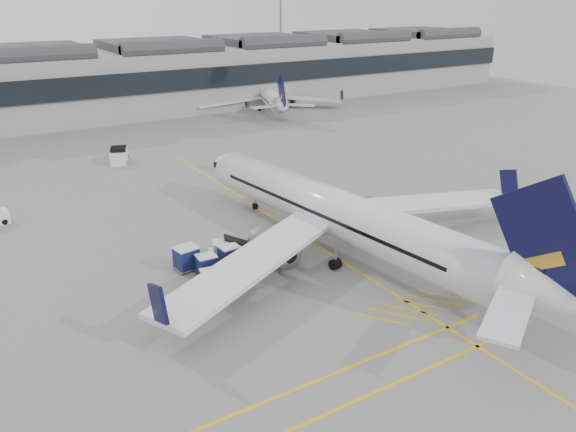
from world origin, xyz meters
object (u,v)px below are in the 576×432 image
airliner_main (344,216)px  pushback_tug (228,279)px  belt_loader (232,252)px  baggage_cart_a (214,283)px  ramp_agent_b (234,266)px  ramp_agent_a (267,237)px

airliner_main → pushback_tug: airliner_main is taller
belt_loader → baggage_cart_a: size_ratio=2.32×
belt_loader → baggage_cart_a: 6.28m
ramp_agent_b → pushback_tug: (-1.11, -1.08, -0.40)m
airliner_main → baggage_cart_a: airliner_main is taller
airliner_main → ramp_agent_b: 10.11m
ramp_agent_a → pushback_tug: ramp_agent_a is taller
airliner_main → ramp_agent_a: airliner_main is taller
airliner_main → pushback_tug: 11.26m
baggage_cart_a → ramp_agent_a: (7.45, 5.39, -0.21)m
airliner_main → ramp_agent_a: size_ratio=23.74×
belt_loader → pushback_tug: bearing=-98.3°
airliner_main → ramp_agent_a: (-4.92, 4.23, -2.38)m
baggage_cart_a → airliner_main: bearing=16.3°
baggage_cart_a → ramp_agent_a: 9.20m
ramp_agent_a → ramp_agent_b: (-4.91, -3.50, 0.10)m
ramp_agent_a → pushback_tug: (-6.02, -4.59, -0.30)m
baggage_cart_a → belt_loader: bearing=63.0°
baggage_cart_a → ramp_agent_b: size_ratio=1.12×
belt_loader → ramp_agent_a: (3.60, 0.46, 0.29)m
ramp_agent_a → ramp_agent_b: bearing=176.0°
belt_loader → pushback_tug: (-2.41, -4.13, -0.01)m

